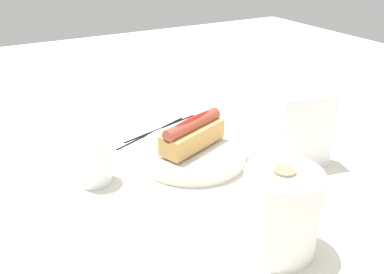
% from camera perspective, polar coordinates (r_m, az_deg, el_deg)
% --- Properties ---
extents(ground_plane, '(2.40, 2.40, 0.00)m').
position_cam_1_polar(ground_plane, '(0.88, -0.23, -2.77)').
color(ground_plane, silver).
extents(serving_bowl, '(0.23, 0.23, 0.03)m').
position_cam_1_polar(serving_bowl, '(0.86, 0.00, -2.07)').
color(serving_bowl, silver).
rests_on(serving_bowl, ground_plane).
extents(hotdog_front, '(0.16, 0.10, 0.06)m').
position_cam_1_polar(hotdog_front, '(0.84, 0.00, 0.48)').
color(hotdog_front, tan).
rests_on(hotdog_front, serving_bowl).
extents(water_glass, '(0.07, 0.07, 0.09)m').
position_cam_1_polar(water_glass, '(0.80, -13.45, -3.41)').
color(water_glass, white).
rests_on(water_glass, ground_plane).
extents(paper_towel_roll, '(0.11, 0.11, 0.13)m').
position_cam_1_polar(paper_towel_roll, '(0.62, 11.89, -9.86)').
color(paper_towel_roll, white).
rests_on(paper_towel_roll, ground_plane).
extents(napkin_box, '(0.12, 0.07, 0.15)m').
position_cam_1_polar(napkin_box, '(0.84, 14.81, 0.78)').
color(napkin_box, white).
rests_on(napkin_box, ground_plane).
extents(chopstick_near, '(0.21, 0.09, 0.01)m').
position_cam_1_polar(chopstick_near, '(0.98, -5.50, 0.67)').
color(chopstick_near, black).
rests_on(chopstick_near, ground_plane).
extents(chopstick_far, '(0.21, 0.07, 0.01)m').
position_cam_1_polar(chopstick_far, '(1.01, -4.23, 1.29)').
color(chopstick_far, black).
rests_on(chopstick_far, ground_plane).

